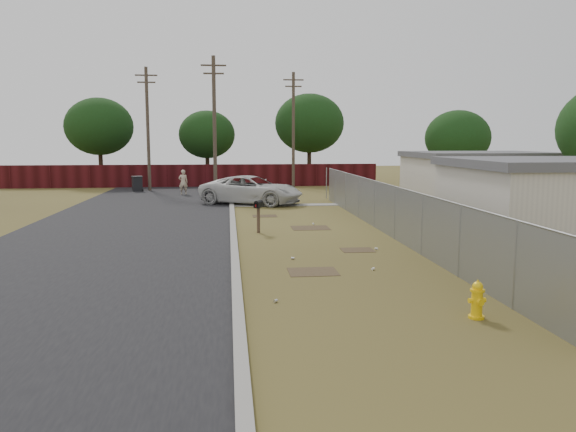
{
  "coord_description": "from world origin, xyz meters",
  "views": [
    {
      "loc": [
        -3.17,
        -20.51,
        3.75
      ],
      "look_at": [
        -1.11,
        -1.15,
        1.1
      ],
      "focal_mm": 35.0,
      "sensor_mm": 36.0,
      "label": 1
    }
  ],
  "objects": [
    {
      "name": "scattered_litter",
      "position": [
        0.02,
        -2.84,
        0.04
      ],
      "size": [
        4.1,
        11.96,
        0.07
      ],
      "color": "white",
      "rests_on": "ground"
    },
    {
      "name": "mailbox",
      "position": [
        -1.98,
        1.98,
        1.05
      ],
      "size": [
        0.4,
        0.57,
        1.33
      ],
      "color": "brown",
      "rests_on": "ground"
    },
    {
      "name": "street",
      "position": [
        -6.76,
        8.05,
        0.02
      ],
      "size": [
        15.1,
        60.0,
        0.12
      ],
      "color": "black",
      "rests_on": "ground"
    },
    {
      "name": "chainlink_fence",
      "position": [
        3.12,
        1.03,
        0.8
      ],
      "size": [
        0.1,
        27.06,
        2.02
      ],
      "color": "gray",
      "rests_on": "ground"
    },
    {
      "name": "fire_hydrant",
      "position": [
        2.01,
        -9.53,
        0.39
      ],
      "size": [
        0.38,
        0.37,
        0.83
      ],
      "color": "yellow",
      "rests_on": "ground"
    },
    {
      "name": "houses",
      "position": [
        9.7,
        3.13,
        1.56
      ],
      "size": [
        9.3,
        17.24,
        3.1
      ],
      "color": "beige",
      "rests_on": "ground"
    },
    {
      "name": "trash_bin",
      "position": [
        -9.83,
        21.46,
        0.58
      ],
      "size": [
        0.95,
        0.93,
        1.12
      ],
      "color": "black",
      "rests_on": "ground"
    },
    {
      "name": "pickup_truck",
      "position": [
        -1.82,
        12.36,
        0.83
      ],
      "size": [
        6.6,
        5.09,
        1.67
      ],
      "primitive_type": "imported",
      "rotation": [
        0.0,
        0.0,
        1.12
      ],
      "color": "silver",
      "rests_on": "ground"
    },
    {
      "name": "utility_poles",
      "position": [
        -3.67,
        20.67,
        4.69
      ],
      "size": [
        12.6,
        8.24,
        9.0
      ],
      "color": "brown",
      "rests_on": "ground"
    },
    {
      "name": "ground",
      "position": [
        0.0,
        0.0,
        0.0
      ],
      "size": [
        120.0,
        120.0,
        0.0
      ],
      "primitive_type": "plane",
      "color": "olive",
      "rests_on": "ground"
    },
    {
      "name": "privacy_fence",
      "position": [
        -6.0,
        25.0,
        0.9
      ],
      "size": [
        30.0,
        0.12,
        1.8
      ],
      "primitive_type": "cube",
      "color": "#440E12",
      "rests_on": "ground"
    },
    {
      "name": "horizon_trees",
      "position": [
        0.84,
        23.56,
        4.63
      ],
      "size": [
        33.32,
        31.94,
        7.78
      ],
      "color": "#352518",
      "rests_on": "ground"
    },
    {
      "name": "pedestrian",
      "position": [
        -6.26,
        18.52,
        0.86
      ],
      "size": [
        0.68,
        0.49,
        1.73
      ],
      "primitive_type": "imported",
      "rotation": [
        0.0,
        0.0,
        3.27
      ],
      "color": "#C2AD8E",
      "rests_on": "ground"
    }
  ]
}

